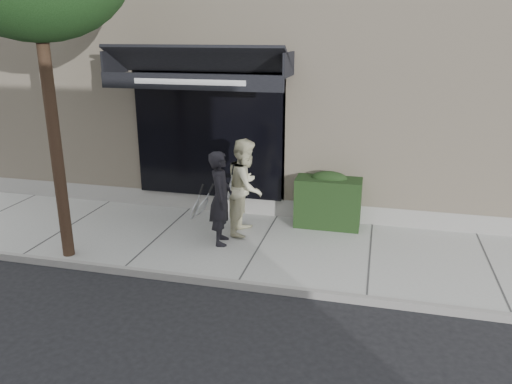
# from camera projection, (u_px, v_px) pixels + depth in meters

# --- Properties ---
(ground) EXTENTS (80.00, 80.00, 0.00)m
(ground) POSITION_uv_depth(u_px,v_px,m) (261.00, 249.00, 9.37)
(ground) COLOR black
(ground) RESTS_ON ground
(sidewalk) EXTENTS (20.00, 3.00, 0.12)m
(sidewalk) POSITION_uv_depth(u_px,v_px,m) (261.00, 246.00, 9.35)
(sidewalk) COLOR #989893
(sidewalk) RESTS_ON ground
(curb) EXTENTS (20.00, 0.10, 0.14)m
(curb) POSITION_uv_depth(u_px,v_px,m) (238.00, 284.00, 7.91)
(curb) COLOR gray
(curb) RESTS_ON ground
(building_facade) EXTENTS (14.30, 8.04, 5.64)m
(building_facade) POSITION_uv_depth(u_px,v_px,m) (305.00, 78.00, 13.11)
(building_facade) COLOR beige
(building_facade) RESTS_ON ground
(hedge) EXTENTS (1.30, 0.70, 1.14)m
(hedge) POSITION_uv_depth(u_px,v_px,m) (328.00, 200.00, 10.07)
(hedge) COLOR black
(hedge) RESTS_ON sidewalk
(pedestrian_front) EXTENTS (0.78, 0.81, 1.76)m
(pedestrian_front) POSITION_uv_depth(u_px,v_px,m) (220.00, 198.00, 9.10)
(pedestrian_front) COLOR black
(pedestrian_front) RESTS_ON sidewalk
(pedestrian_back) EXTENTS (0.71, 0.91, 1.87)m
(pedestrian_back) POSITION_uv_depth(u_px,v_px,m) (246.00, 187.00, 9.60)
(pedestrian_back) COLOR beige
(pedestrian_back) RESTS_ON sidewalk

